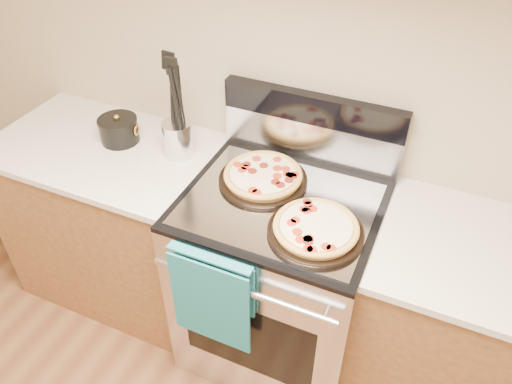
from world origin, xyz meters
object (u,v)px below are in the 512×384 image
at_px(pepperoni_pizza_back, 263,177).
at_px(saucepan, 119,131).
at_px(pepperoni_pizza_front, 316,229).
at_px(utensil_crock, 178,139).
at_px(range_body, 279,280).

distance_m(pepperoni_pizza_back, saucepan, 0.72).
distance_m(pepperoni_pizza_front, saucepan, 1.03).
bearing_deg(pepperoni_pizza_back, pepperoni_pizza_front, -34.65).
height_order(pepperoni_pizza_front, utensil_crock, utensil_crock).
xyz_separation_m(range_body, utensil_crock, (-0.53, 0.12, 0.54)).
xyz_separation_m(utensil_crock, saucepan, (-0.30, -0.02, -0.03)).
xyz_separation_m(range_body, saucepan, (-0.83, 0.10, 0.51)).
bearing_deg(saucepan, range_body, -6.99).
relative_size(pepperoni_pizza_back, utensil_crock, 2.22).
relative_size(pepperoni_pizza_front, utensil_crock, 2.14).
relative_size(pepperoni_pizza_back, pepperoni_pizza_front, 1.03).
xyz_separation_m(pepperoni_pizza_back, pepperoni_pizza_front, (0.29, -0.20, -0.00)).
bearing_deg(pepperoni_pizza_front, saucepan, 167.02).
bearing_deg(utensil_crock, pepperoni_pizza_front, -19.29).
distance_m(utensil_crock, saucepan, 0.30).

